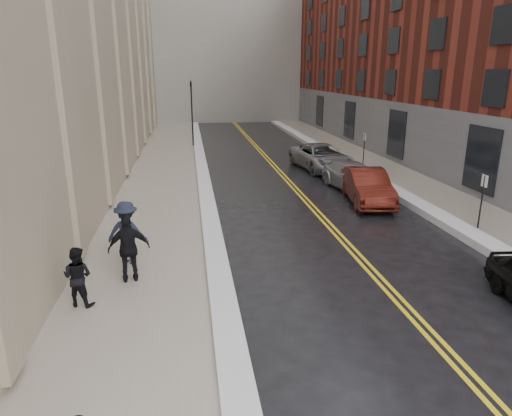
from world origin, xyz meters
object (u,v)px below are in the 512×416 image
object	(u,v)px
car_silver_near	(353,177)
pedestrian_c	(129,248)
car_maroon	(367,186)
pedestrian_b	(127,233)
car_silver_far	(321,157)
pedestrian_a	(78,276)

from	to	relation	value
car_silver_near	pedestrian_c	distance (m)	14.02
car_maroon	pedestrian_b	world-z (taller)	pedestrian_b
car_silver_near	pedestrian_b	size ratio (longest dim) A/B	2.39
car_silver_near	pedestrian_c	xyz separation A→B (m)	(-10.13, -9.69, 0.44)
car_maroon	car_silver_near	distance (m)	2.44
car_silver_far	pedestrian_c	bearing A→B (deg)	-131.19
pedestrian_b	pedestrian_c	distance (m)	1.35
pedestrian_a	pedestrian_b	distance (m)	2.77
car_silver_far	pedestrian_b	distance (m)	16.90
car_silver_far	pedestrian_b	world-z (taller)	pedestrian_b
pedestrian_a	pedestrian_c	world-z (taller)	pedestrian_c
car_maroon	pedestrian_a	bearing A→B (deg)	-134.49
pedestrian_c	pedestrian_a	bearing A→B (deg)	39.07
car_maroon	car_silver_far	size ratio (longest dim) A/B	0.84
pedestrian_a	pedestrian_c	xyz separation A→B (m)	(1.13, 1.27, 0.20)
car_silver_far	pedestrian_c	xyz separation A→B (m)	(-9.91, -14.87, 0.35)
car_silver_far	pedestrian_a	bearing A→B (deg)	-131.90
pedestrian_a	car_silver_far	bearing A→B (deg)	-106.58
car_maroon	pedestrian_b	size ratio (longest dim) A/B	2.38
car_silver_far	pedestrian_c	size ratio (longest dim) A/B	2.87
car_silver_near	car_silver_far	xyz separation A→B (m)	(-0.22, 5.17, 0.10)
car_maroon	pedestrian_a	size ratio (longest dim) A/B	3.01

